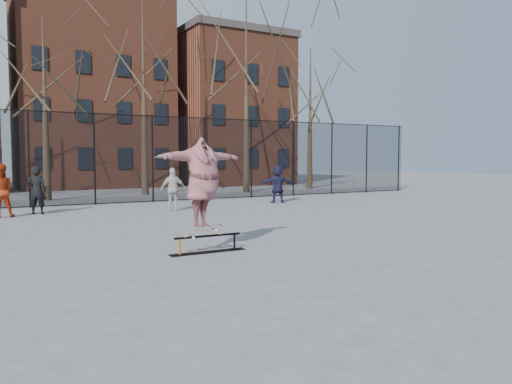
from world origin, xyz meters
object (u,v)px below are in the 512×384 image
skateboard (203,233)px  bystander_black (37,190)px  bystander_red (0,191)px  skate_rail (208,245)px  skater (203,186)px  bystander_white (173,189)px  bystander_navy (278,184)px

skateboard → bystander_black: (-2.26, 9.73, 0.44)m
skateboard → bystander_red: size_ratio=0.46×
skate_rail → bystander_black: (-2.37, 9.73, 0.72)m
bystander_black → bystander_red: size_ratio=0.94×
skater → bystander_white: size_ratio=1.42×
skateboard → bystander_black: bystander_black is taller
bystander_white → bystander_red: bearing=2.6°
skateboard → bystander_red: bystander_red is taller
bystander_black → skater: bearing=124.8°
skateboard → bystander_white: 8.80m
bystander_navy → skater: bearing=69.5°
bystander_red → bystander_white: bystander_red is taller
skateboard → bystander_black: bearing=103.1°
skater → bystander_black: size_ratio=1.36×
skate_rail → skateboard: (-0.11, 0.00, 0.29)m
bystander_white → bystander_navy: 5.42m
skater → bystander_navy: size_ratio=1.38×
skater → skateboard: bearing=72.1°
bystander_white → skateboard: bearing=85.1°
skate_rail → bystander_navy: bearing=50.5°
skate_rail → bystander_red: (-3.58, 9.36, 0.77)m
skate_rail → bystander_navy: 12.10m
bystander_navy → skate_rail: bearing=70.0°
skate_rail → bystander_navy: bystander_navy is taller
bystander_red → skateboard: bearing=110.2°
skate_rail → skateboard: 0.31m
skate_rail → bystander_red: bearing=110.9°
bystander_black → bystander_navy: bystander_black is taller
bystander_red → bystander_navy: 11.27m
bystander_red → bystander_navy: bystander_red is taller
skateboard → bystander_white: bearing=73.7°
skateboard → bystander_navy: bystander_navy is taller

